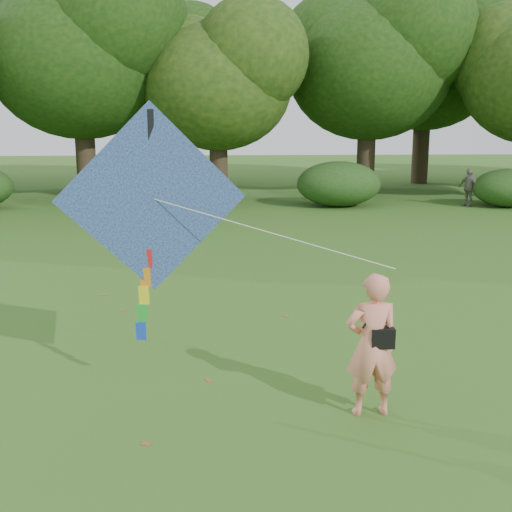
{
  "coord_description": "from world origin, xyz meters",
  "views": [
    {
      "loc": [
        -1.71,
        -8.56,
        3.89
      ],
      "look_at": [
        -1.2,
        2.0,
        1.5
      ],
      "focal_mm": 45.0,
      "sensor_mm": 36.0,
      "label": 1
    }
  ],
  "objects_px": {
    "bystander_left": "(93,190)",
    "flying_kite": "(152,202)",
    "man_kite_flyer": "(372,345)",
    "bystander_right": "(468,187)"
  },
  "relations": [
    {
      "from": "flying_kite",
      "to": "man_kite_flyer",
      "type": "bearing_deg",
      "value": -16.22
    },
    {
      "from": "man_kite_flyer",
      "to": "bystander_right",
      "type": "distance_m",
      "value": 20.34
    },
    {
      "from": "bystander_left",
      "to": "bystander_right",
      "type": "bearing_deg",
      "value": -19.09
    },
    {
      "from": "bystander_right",
      "to": "man_kite_flyer",
      "type": "bearing_deg",
      "value": -56.16
    },
    {
      "from": "bystander_right",
      "to": "flying_kite",
      "type": "xyz_separation_m",
      "value": [
        -11.12,
        -17.75,
        1.94
      ]
    },
    {
      "from": "man_kite_flyer",
      "to": "bystander_left",
      "type": "height_order",
      "value": "man_kite_flyer"
    },
    {
      "from": "man_kite_flyer",
      "to": "flying_kite",
      "type": "height_order",
      "value": "flying_kite"
    },
    {
      "from": "bystander_right",
      "to": "flying_kite",
      "type": "distance_m",
      "value": 21.03
    },
    {
      "from": "bystander_left",
      "to": "bystander_right",
      "type": "distance_m",
      "value": 15.51
    },
    {
      "from": "bystander_left",
      "to": "flying_kite",
      "type": "height_order",
      "value": "flying_kite"
    }
  ]
}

